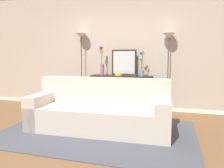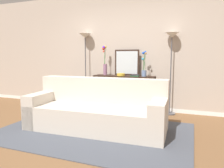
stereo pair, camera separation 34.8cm
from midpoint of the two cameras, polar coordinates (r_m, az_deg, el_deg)
ground_plane at (r=3.60m, az=-10.18°, el=-13.51°), size 16.00×16.00×0.02m
back_wall at (r=5.27m, az=-0.52°, el=8.70°), size 12.00×0.15×2.78m
area_rug at (r=3.70m, az=-6.80°, el=-12.57°), size 3.18×2.06×0.01m
couch at (r=3.75m, az=-5.93°, el=-7.34°), size 2.40×0.98×0.88m
console_table at (r=4.97m, az=0.50°, el=-0.70°), size 1.42×0.33×0.83m
floor_lamp_left at (r=5.38m, az=-10.04°, el=9.01°), size 0.28×0.28×1.82m
floor_lamp_right at (r=4.84m, az=12.81°, el=8.62°), size 0.28×0.28×1.76m
wall_mirror at (r=5.04m, az=1.23°, el=5.75°), size 0.58×0.02×0.60m
vase_tall_flowers at (r=5.09m, az=-4.69°, el=5.71°), size 0.11×0.12×0.69m
vase_short_flowers at (r=4.80m, az=5.88°, el=4.24°), size 0.11×0.11×0.56m
fruit_bowl at (r=4.85m, az=-0.24°, el=2.52°), size 0.18×0.18×0.06m
book_stack at (r=4.78m, az=3.52°, el=2.30°), size 0.19×0.15×0.04m
book_row_under_console at (r=5.18m, az=-3.77°, el=-6.20°), size 0.37×0.17×0.12m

